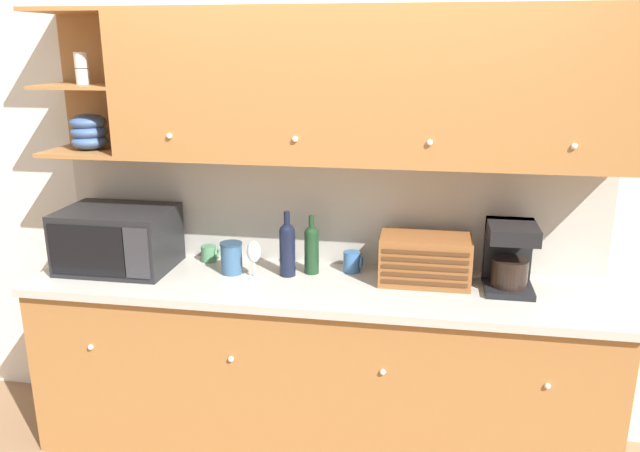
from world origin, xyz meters
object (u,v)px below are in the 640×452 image
second_wine_bottle (287,247)px  storage_canister (232,258)px  mug (352,262)px  mug_blue_second (209,254)px  coffee_maker (510,255)px  wine_glass (254,253)px  wine_bottle (312,247)px  microwave (118,239)px  bread_box (425,259)px

second_wine_bottle → storage_canister: bearing=-176.3°
second_wine_bottle → mug: size_ratio=3.14×
mug_blue_second → storage_canister: storage_canister is taller
mug_blue_second → storage_canister: (0.17, -0.15, 0.04)m
mug_blue_second → coffee_maker: 1.54m
storage_canister → coffee_maker: coffee_maker is taller
storage_canister → coffee_maker: (1.35, 0.03, 0.08)m
wine_glass → wine_bottle: wine_bottle is taller
microwave → wine_glass: bearing=-1.8°
mug_blue_second → second_wine_bottle: bearing=-16.3°
microwave → bread_box: size_ratio=1.28×
wine_glass → mug: wine_glass is taller
mug → mug_blue_second: bearing=178.0°
wine_bottle → wine_glass: bearing=-156.7°
microwave → coffee_maker: 1.95m
mug_blue_second → bread_box: bread_box is taller
wine_glass → mug: bearing=19.8°
bread_box → mug_blue_second: bearing=174.2°
mug_blue_second → bread_box: bearing=-5.8°
mug_blue_second → mug: bearing=-2.0°
mug → bread_box: bearing=-13.7°
microwave → bread_box: microwave is taller
mug_blue_second → mug: 0.77m
wine_glass → bread_box: bearing=5.5°
mug_blue_second → wine_glass: bearing=-32.9°
wine_bottle → coffee_maker: (0.96, -0.04, 0.03)m
storage_canister → wine_glass: size_ratio=0.84×
wine_glass → wine_bottle: 0.29m
coffee_maker → mug_blue_second: bearing=175.5°
microwave → bread_box: 1.56m
microwave → wine_glass: microwave is taller
second_wine_bottle → wine_bottle: 0.13m
microwave → second_wine_bottle: bearing=2.5°
bread_box → wine_bottle: bearing=176.5°
wine_glass → coffee_maker: coffee_maker is taller
mug_blue_second → microwave: bearing=-157.9°
wine_bottle → bread_box: wine_bottle is taller
microwave → bread_box: (1.56, 0.06, -0.04)m
microwave → coffee_maker: bearing=1.5°
wine_glass → second_wine_bottle: size_ratio=0.58×
microwave → storage_canister: size_ratio=3.42×
storage_canister → second_wine_bottle: second_wine_bottle is taller
microwave → storage_canister: bearing=2.0°
storage_canister → second_wine_bottle: size_ratio=0.49×
microwave → mug: microwave is taller
wine_bottle → mug_blue_second: bearing=172.0°
bread_box → coffee_maker: size_ratio=1.34×
wine_bottle → coffee_maker: size_ratio=0.93×
mug_blue_second → wine_glass: size_ratio=0.48×
mug_blue_second → wine_glass: wine_glass is taller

